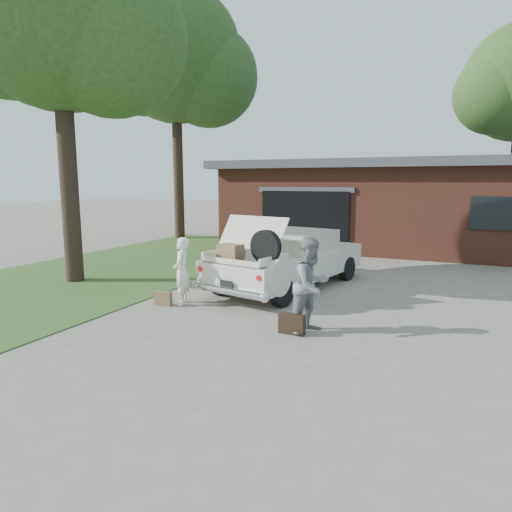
% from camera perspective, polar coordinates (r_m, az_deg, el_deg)
% --- Properties ---
extents(ground, '(90.00, 90.00, 0.00)m').
position_cam_1_polar(ground, '(8.66, -1.68, -7.79)').
color(ground, gray).
rests_on(ground, ground).
extents(grass_strip, '(6.00, 16.00, 0.02)m').
position_cam_1_polar(grass_strip, '(14.11, -16.44, -1.40)').
color(grass_strip, '#2D4C1E').
rests_on(grass_strip, ground).
extents(house, '(12.80, 7.80, 3.30)m').
position_cam_1_polar(house, '(19.09, 16.65, 6.33)').
color(house, brown).
rests_on(house, ground).
extents(tree_left, '(5.63, 4.90, 9.10)m').
position_cam_1_polar(tree_left, '(12.93, -23.27, 25.77)').
color(tree_left, '#38281E').
rests_on(tree_left, ground).
extents(tree_back, '(6.54, 5.69, 10.71)m').
position_cam_1_polar(tree_back, '(21.37, -9.85, 22.68)').
color(tree_back, '#38281E').
rests_on(tree_back, ground).
extents(sedan, '(2.70, 5.01, 1.81)m').
position_cam_1_polar(sedan, '(11.00, 3.99, -0.37)').
color(sedan, silver).
rests_on(sedan, ground).
extents(woman_left, '(0.52, 0.61, 1.41)m').
position_cam_1_polar(woman_left, '(9.58, -9.28, -1.88)').
color(woman_left, white).
rests_on(woman_left, ground).
extents(woman_right, '(0.89, 0.97, 1.63)m').
position_cam_1_polar(woman_right, '(7.76, 6.89, -3.67)').
color(woman_right, gray).
rests_on(woman_right, ground).
extents(suitcase_left, '(0.39, 0.15, 0.29)m').
position_cam_1_polar(suitcase_left, '(9.68, -11.54, -5.24)').
color(suitcase_left, brown).
rests_on(suitcase_left, ground).
extents(suitcase_right, '(0.45, 0.16, 0.35)m').
position_cam_1_polar(suitcase_right, '(7.79, 4.50, -8.47)').
color(suitcase_right, black).
rests_on(suitcase_right, ground).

